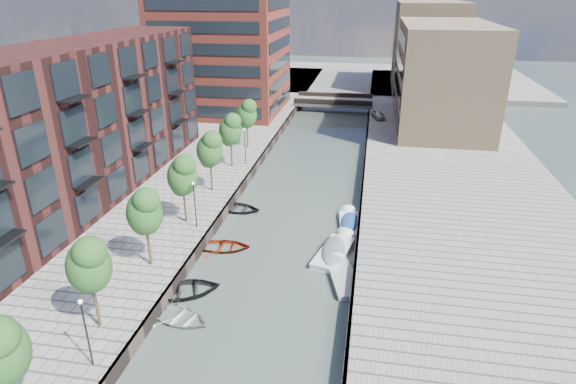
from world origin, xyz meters
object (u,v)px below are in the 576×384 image
(motorboat_2, at_px, (342,276))
(motorboat_3, at_px, (349,222))
(tree_3, at_px, (182,174))
(sloop_3, at_px, (180,320))
(tree_1, at_px, (88,263))
(car, at_px, (378,114))
(tree_5, at_px, (230,129))
(tree_4, at_px, (210,148))
(sloop_2, at_px, (225,249))
(tree_6, at_px, (247,113))
(sloop_4, at_px, (237,211))
(tree_2, at_px, (144,210))
(motorboat_4, at_px, (336,250))
(sloop_1, at_px, (184,294))
(bridge, at_px, (334,101))

(motorboat_2, bearing_deg, motorboat_3, 89.85)
(tree_3, xyz_separation_m, sloop_3, (3.94, -11.54, -5.31))
(tree_1, distance_m, motorboat_3, 23.10)
(car, bearing_deg, tree_5, -139.44)
(tree_4, bearing_deg, sloop_2, -66.55)
(tree_6, xyz_separation_m, sloop_4, (3.10, -16.17, -5.31))
(sloop_2, xyz_separation_m, sloop_3, (-0.12, -9.18, 0.00))
(sloop_2, xyz_separation_m, motorboat_3, (9.66, 6.23, 0.20))
(tree_2, xyz_separation_m, tree_4, (0.00, 14.00, 0.00))
(tree_2, relative_size, motorboat_4, 0.98)
(sloop_1, bearing_deg, tree_5, -15.94)
(tree_6, height_order, sloop_1, tree_6)
(tree_5, height_order, sloop_3, tree_5)
(tree_1, height_order, sloop_3, tree_1)
(motorboat_3, bearing_deg, sloop_4, 174.84)
(car, bearing_deg, bridge, 114.56)
(tree_3, distance_m, tree_6, 21.00)
(sloop_3, bearing_deg, car, 1.70)
(tree_6, relative_size, sloop_3, 1.44)
(tree_1, bearing_deg, car, 72.97)
(tree_1, relative_size, sloop_3, 1.44)
(tree_4, distance_m, motorboat_2, 18.81)
(tree_1, relative_size, sloop_1, 1.17)
(tree_1, bearing_deg, sloop_1, 59.08)
(tree_2, bearing_deg, car, 70.52)
(sloop_1, bearing_deg, motorboat_4, -76.79)
(motorboat_2, bearing_deg, tree_5, 126.09)
(tree_5, bearing_deg, motorboat_2, -53.91)
(bridge, distance_m, sloop_1, 56.04)
(sloop_1, distance_m, car, 48.76)
(sloop_3, distance_m, motorboat_3, 18.25)
(tree_3, height_order, tree_6, same)
(tree_2, height_order, motorboat_2, tree_2)
(tree_5, height_order, tree_6, same)
(tree_6, xyz_separation_m, car, (16.00, 17.24, -3.70))
(tree_3, height_order, sloop_3, tree_3)
(motorboat_2, bearing_deg, tree_1, -146.09)
(tree_6, bearing_deg, tree_2, -90.00)
(tree_6, height_order, sloop_2, tree_6)
(tree_1, distance_m, motorboat_4, 18.79)
(tree_2, height_order, car, tree_2)
(tree_1, xyz_separation_m, sloop_3, (3.94, 2.46, -5.31))
(tree_2, relative_size, sloop_1, 1.17)
(tree_3, distance_m, sloop_2, 7.09)
(motorboat_4, distance_m, car, 39.75)
(tree_3, distance_m, tree_4, 7.00)
(motorboat_4, bearing_deg, tree_3, 173.95)
(tree_5, xyz_separation_m, motorboat_3, (13.72, -10.13, -5.11))
(tree_5, bearing_deg, sloop_3, -81.23)
(tree_2, relative_size, car, 1.66)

